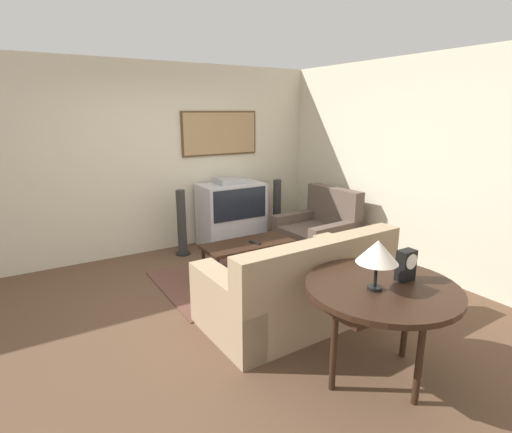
{
  "coord_description": "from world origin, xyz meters",
  "views": [
    {
      "loc": [
        -1.75,
        -3.53,
        2.03
      ],
      "look_at": [
        0.78,
        0.58,
        0.75
      ],
      "focal_mm": 28.0,
      "sensor_mm": 36.0,
      "label": 1
    }
  ],
  "objects_px": {
    "tv": "(231,213)",
    "coffee_table": "(248,246)",
    "speaker_tower_left": "(182,225)",
    "speaker_tower_right": "(277,210)",
    "couch": "(298,290)",
    "armchair": "(318,233)",
    "mantel_clock": "(406,265)",
    "console_table": "(382,294)",
    "table_lamp": "(378,252)"
  },
  "relations": [
    {
      "from": "tv",
      "to": "coffee_table",
      "type": "bearing_deg",
      "value": -108.51
    },
    {
      "from": "speaker_tower_left",
      "to": "speaker_tower_right",
      "type": "distance_m",
      "value": 1.66
    },
    {
      "from": "couch",
      "to": "speaker_tower_right",
      "type": "height_order",
      "value": "speaker_tower_right"
    },
    {
      "from": "speaker_tower_right",
      "to": "coffee_table",
      "type": "bearing_deg",
      "value": -137.04
    },
    {
      "from": "tv",
      "to": "speaker_tower_left",
      "type": "xyz_separation_m",
      "value": [
        -0.83,
        -0.04,
        -0.04
      ]
    },
    {
      "from": "armchair",
      "to": "mantel_clock",
      "type": "height_order",
      "value": "mantel_clock"
    },
    {
      "from": "tv",
      "to": "armchair",
      "type": "relative_size",
      "value": 1.02
    },
    {
      "from": "couch",
      "to": "armchair",
      "type": "relative_size",
      "value": 1.79
    },
    {
      "from": "console_table",
      "to": "speaker_tower_left",
      "type": "height_order",
      "value": "speaker_tower_left"
    },
    {
      "from": "couch",
      "to": "console_table",
      "type": "relative_size",
      "value": 1.61
    },
    {
      "from": "couch",
      "to": "console_table",
      "type": "height_order",
      "value": "couch"
    },
    {
      "from": "armchair",
      "to": "speaker_tower_right",
      "type": "xyz_separation_m",
      "value": [
        -0.1,
        0.93,
        0.16
      ]
    },
    {
      "from": "coffee_table",
      "to": "armchair",
      "type": "bearing_deg",
      "value": 8.76
    },
    {
      "from": "table_lamp",
      "to": "speaker_tower_right",
      "type": "bearing_deg",
      "value": 66.36
    },
    {
      "from": "mantel_clock",
      "to": "speaker_tower_right",
      "type": "relative_size",
      "value": 0.25
    },
    {
      "from": "coffee_table",
      "to": "mantel_clock",
      "type": "bearing_deg",
      "value": -88.82
    },
    {
      "from": "coffee_table",
      "to": "speaker_tower_right",
      "type": "bearing_deg",
      "value": 42.96
    },
    {
      "from": "tv",
      "to": "mantel_clock",
      "type": "relative_size",
      "value": 4.39
    },
    {
      "from": "armchair",
      "to": "speaker_tower_left",
      "type": "xyz_separation_m",
      "value": [
        -1.76,
        0.93,
        0.16
      ]
    },
    {
      "from": "armchair",
      "to": "speaker_tower_left",
      "type": "distance_m",
      "value": 2.0
    },
    {
      "from": "mantel_clock",
      "to": "speaker_tower_left",
      "type": "relative_size",
      "value": 0.25
    },
    {
      "from": "couch",
      "to": "speaker_tower_right",
      "type": "bearing_deg",
      "value": -121.63
    },
    {
      "from": "mantel_clock",
      "to": "tv",
      "type": "bearing_deg",
      "value": 84.3
    },
    {
      "from": "table_lamp",
      "to": "speaker_tower_right",
      "type": "height_order",
      "value": "table_lamp"
    },
    {
      "from": "speaker_tower_right",
      "to": "tv",
      "type": "bearing_deg",
      "value": 177.47
    },
    {
      "from": "tv",
      "to": "console_table",
      "type": "xyz_separation_m",
      "value": [
        -0.57,
        -3.45,
        0.21
      ]
    },
    {
      "from": "coffee_table",
      "to": "console_table",
      "type": "distance_m",
      "value": 2.31
    },
    {
      "from": "tv",
      "to": "mantel_clock",
      "type": "height_order",
      "value": "tv"
    },
    {
      "from": "tv",
      "to": "console_table",
      "type": "relative_size",
      "value": 0.92
    },
    {
      "from": "tv",
      "to": "speaker_tower_right",
      "type": "relative_size",
      "value": 1.1
    },
    {
      "from": "coffee_table",
      "to": "speaker_tower_right",
      "type": "distance_m",
      "value": 1.67
    },
    {
      "from": "speaker_tower_right",
      "to": "speaker_tower_left",
      "type": "bearing_deg",
      "value": 180.0
    },
    {
      "from": "coffee_table",
      "to": "mantel_clock",
      "type": "height_order",
      "value": "mantel_clock"
    },
    {
      "from": "mantel_clock",
      "to": "speaker_tower_left",
      "type": "distance_m",
      "value": 3.5
    },
    {
      "from": "coffee_table",
      "to": "speaker_tower_left",
      "type": "distance_m",
      "value": 1.22
    },
    {
      "from": "table_lamp",
      "to": "speaker_tower_left",
      "type": "distance_m",
      "value": 3.49
    },
    {
      "from": "speaker_tower_left",
      "to": "coffee_table",
      "type": "bearing_deg",
      "value": -69.06
    },
    {
      "from": "speaker_tower_left",
      "to": "tv",
      "type": "bearing_deg",
      "value": 2.53
    },
    {
      "from": "couch",
      "to": "armchair",
      "type": "height_order",
      "value": "armchair"
    },
    {
      "from": "armchair",
      "to": "console_table",
      "type": "height_order",
      "value": "armchair"
    },
    {
      "from": "couch",
      "to": "speaker_tower_left",
      "type": "distance_m",
      "value": 2.4
    },
    {
      "from": "couch",
      "to": "coffee_table",
      "type": "bearing_deg",
      "value": -98.74
    },
    {
      "from": "coffee_table",
      "to": "mantel_clock",
      "type": "xyz_separation_m",
      "value": [
        0.05,
        -2.29,
        0.51
      ]
    },
    {
      "from": "console_table",
      "to": "speaker_tower_left",
      "type": "relative_size",
      "value": 1.2
    },
    {
      "from": "tv",
      "to": "speaker_tower_left",
      "type": "bearing_deg",
      "value": -177.47
    },
    {
      "from": "couch",
      "to": "speaker_tower_right",
      "type": "xyz_separation_m",
      "value": [
        1.38,
        2.38,
        0.13
      ]
    },
    {
      "from": "table_lamp",
      "to": "armchair",
      "type": "bearing_deg",
      "value": 57.3
    },
    {
      "from": "armchair",
      "to": "coffee_table",
      "type": "xyz_separation_m",
      "value": [
        -1.32,
        -0.2,
        0.1
      ]
    },
    {
      "from": "armchair",
      "to": "mantel_clock",
      "type": "distance_m",
      "value": 2.87
    },
    {
      "from": "couch",
      "to": "console_table",
      "type": "xyz_separation_m",
      "value": [
        -0.02,
        -1.04,
        0.39
      ]
    }
  ]
}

